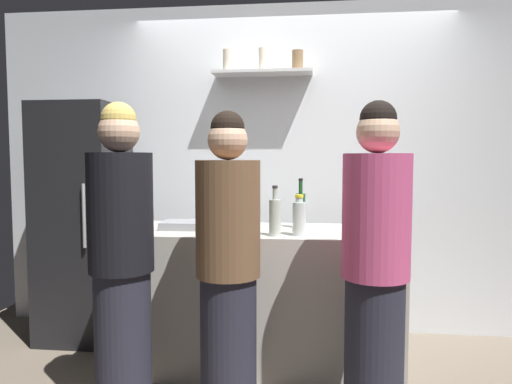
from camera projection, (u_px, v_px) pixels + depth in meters
back_wall_assembly at (291, 169)px, 3.79m from camera, size 4.80×0.32×2.60m
refrigerator at (84, 222)px, 3.61m from camera, size 0.58×0.61×1.79m
counter at (256, 297)px, 3.14m from camera, size 1.85×0.70×0.92m
baking_pan at (188, 225)px, 3.15m from camera, size 0.34×0.24×0.05m
utensil_holder at (238, 224)px, 2.92m from camera, size 0.10×0.10×0.22m
wine_bottle_dark_glass at (147, 209)px, 3.36m from camera, size 0.08×0.08×0.28m
wine_bottle_green_glass at (301, 209)px, 3.16m from camera, size 0.06×0.06×0.34m
wine_bottle_pale_glass at (275, 216)px, 2.85m from camera, size 0.07×0.07×0.31m
water_bottle_plastic at (299, 218)px, 2.86m from camera, size 0.08×0.08×0.25m
person_blonde at (122, 263)px, 2.48m from camera, size 0.34×0.34×1.68m
person_pink_top at (375, 270)px, 2.36m from camera, size 0.34×0.34×1.67m
person_brown_jacket at (228, 269)px, 2.47m from camera, size 0.34×0.34×1.63m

